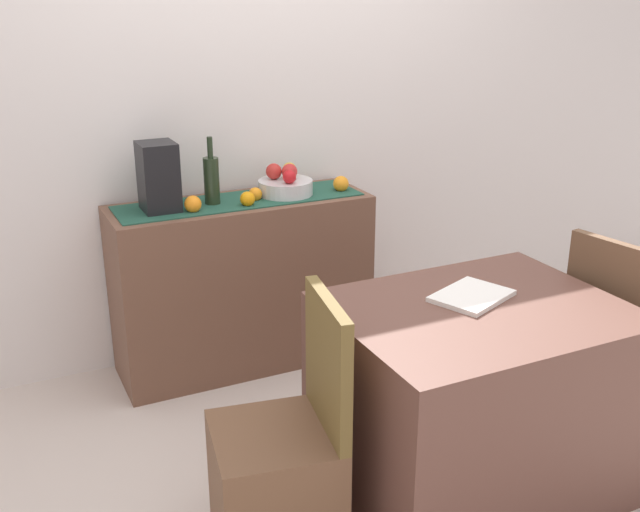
# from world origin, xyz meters

# --- Properties ---
(ground_plane) EXTENTS (6.40, 6.40, 0.02)m
(ground_plane) POSITION_xyz_m (0.00, 0.00, -0.01)
(ground_plane) COLOR beige
(ground_plane) RESTS_ON ground
(room_wall_rear) EXTENTS (6.40, 0.06, 2.70)m
(room_wall_rear) POSITION_xyz_m (0.00, 1.18, 1.35)
(room_wall_rear) COLOR silver
(room_wall_rear) RESTS_ON ground
(sideboard_console) EXTENTS (1.25, 0.42, 0.85)m
(sideboard_console) POSITION_xyz_m (-0.20, 0.92, 0.42)
(sideboard_console) COLOR brown
(sideboard_console) RESTS_ON ground
(table_runner) EXTENTS (1.17, 0.32, 0.01)m
(table_runner) POSITION_xyz_m (-0.20, 0.92, 0.85)
(table_runner) COLOR #204D3C
(table_runner) RESTS_ON sideboard_console
(fruit_bowl) EXTENTS (0.26, 0.26, 0.07)m
(fruit_bowl) POSITION_xyz_m (0.04, 0.92, 0.89)
(fruit_bowl) COLOR silver
(fruit_bowl) RESTS_ON table_runner
(apple_front) EXTENTS (0.07, 0.07, 0.07)m
(apple_front) POSITION_xyz_m (0.03, 0.85, 0.96)
(apple_front) COLOR red
(apple_front) RESTS_ON fruit_bowl
(apple_center) EXTENTS (0.08, 0.08, 0.08)m
(apple_center) POSITION_xyz_m (0.06, 0.93, 0.96)
(apple_center) COLOR red
(apple_center) RESTS_ON fruit_bowl
(apple_rear) EXTENTS (0.07, 0.07, 0.07)m
(apple_rear) POSITION_xyz_m (0.09, 0.99, 0.96)
(apple_rear) COLOR gold
(apple_rear) RESTS_ON fruit_bowl
(apple_right) EXTENTS (0.08, 0.08, 0.08)m
(apple_right) POSITION_xyz_m (-0.01, 0.96, 0.96)
(apple_right) COLOR #B22822
(apple_right) RESTS_ON fruit_bowl
(wine_bottle) EXTENTS (0.07, 0.07, 0.32)m
(wine_bottle) POSITION_xyz_m (-0.33, 0.92, 0.97)
(wine_bottle) COLOR #202E1B
(wine_bottle) RESTS_ON sideboard_console
(coffee_maker) EXTENTS (0.16, 0.18, 0.31)m
(coffee_maker) POSITION_xyz_m (-0.58, 0.92, 1.00)
(coffee_maker) COLOR black
(coffee_maker) RESTS_ON sideboard_console
(orange_loose_far) EXTENTS (0.07, 0.07, 0.07)m
(orange_loose_far) POSITION_xyz_m (-0.13, 0.89, 0.88)
(orange_loose_far) COLOR orange
(orange_loose_far) RESTS_ON sideboard_console
(orange_loose_mid) EXTENTS (0.08, 0.08, 0.08)m
(orange_loose_mid) POSITION_xyz_m (0.32, 0.87, 0.89)
(orange_loose_mid) COLOR orange
(orange_loose_mid) RESTS_ON sideboard_console
(orange_loose_end) EXTENTS (0.07, 0.07, 0.07)m
(orange_loose_end) POSITION_xyz_m (-0.20, 0.82, 0.88)
(orange_loose_end) COLOR orange
(orange_loose_end) RESTS_ON sideboard_console
(orange_loose_near_bowl) EXTENTS (0.08, 0.08, 0.08)m
(orange_loose_near_bowl) POSITION_xyz_m (-0.45, 0.83, 0.89)
(orange_loose_near_bowl) COLOR orange
(orange_loose_near_bowl) RESTS_ON sideboard_console
(dining_table) EXTENTS (1.02, 0.81, 0.74)m
(dining_table) POSITION_xyz_m (0.22, -0.39, 0.37)
(dining_table) COLOR brown
(dining_table) RESTS_ON ground
(open_book) EXTENTS (0.34, 0.30, 0.02)m
(open_book) POSITION_xyz_m (0.24, -0.31, 0.75)
(open_book) COLOR white
(open_book) RESTS_ON dining_table
(chair_near_window) EXTENTS (0.46, 0.46, 0.90)m
(chair_near_window) POSITION_xyz_m (-0.56, -0.39, 0.27)
(chair_near_window) COLOR brown
(chair_near_window) RESTS_ON ground
(chair_by_corner) EXTENTS (0.46, 0.46, 0.90)m
(chair_by_corner) POSITION_xyz_m (0.99, -0.39, 0.27)
(chair_by_corner) COLOR brown
(chair_by_corner) RESTS_ON ground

